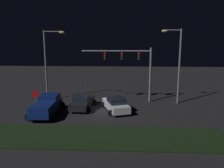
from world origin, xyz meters
The scene contains 9 objects.
ground_plane centered at (0.00, 0.00, 0.00)m, with size 80.00×80.00×0.00m, color black.
grass_median centered at (0.00, -7.68, 0.05)m, with size 21.46×4.36×0.10m, color black.
pickup_truck centered at (-4.93, -2.29, 1.00)m, with size 2.98×5.46×1.80m.
car_sedan centered at (-1.70, -0.21, 0.74)m, with size 2.70×4.52×1.51m.
car_sedan_far centered at (1.98, -0.98, 0.74)m, with size 3.36×4.75×1.51m.
traffic_signal_gantry centered at (3.51, 3.03, 4.90)m, with size 8.32×0.56×6.50m.
street_lamp_left centered at (-6.25, 3.27, 5.33)m, with size 2.62×0.44×8.51m.
street_lamp_right centered at (8.77, 2.47, 5.36)m, with size 2.31×0.44×8.62m.
stop_sign centered at (-6.35, -1.44, 1.56)m, with size 0.76×0.08×2.23m.
Camera 1 is at (2.71, -23.88, 7.38)m, focal length 36.29 mm.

